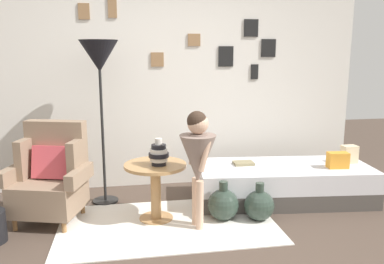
# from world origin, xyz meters

# --- Properties ---
(ground_plane) EXTENTS (12.00, 12.00, 0.00)m
(ground_plane) POSITION_xyz_m (0.00, 0.00, 0.00)
(ground_plane) COLOR #4C3D33
(gallery_wall) EXTENTS (4.80, 0.12, 2.60)m
(gallery_wall) POSITION_xyz_m (0.00, 1.95, 1.30)
(gallery_wall) COLOR silver
(gallery_wall) RESTS_ON ground
(rug) EXTENTS (2.07, 1.20, 0.01)m
(rug) POSITION_xyz_m (-0.14, 0.67, 0.01)
(rug) COLOR silver
(rug) RESTS_ON ground
(armchair) EXTENTS (0.86, 0.74, 0.97)m
(armchair) POSITION_xyz_m (-1.24, 1.00, 0.44)
(armchair) COLOR #9E7042
(armchair) RESTS_ON ground
(daybed) EXTENTS (1.97, 0.98, 0.40)m
(daybed) POSITION_xyz_m (1.22, 1.11, 0.20)
(daybed) COLOR #4C4742
(daybed) RESTS_ON ground
(pillow_head) EXTENTS (0.17, 0.13, 0.20)m
(pillow_head) POSITION_xyz_m (1.99, 1.10, 0.50)
(pillow_head) COLOR beige
(pillow_head) RESTS_ON daybed
(pillow_mid) EXTENTS (0.23, 0.14, 0.17)m
(pillow_mid) POSITION_xyz_m (1.76, 0.93, 0.49)
(pillow_mid) COLOR orange
(pillow_mid) RESTS_ON daybed
(side_table) EXTENTS (0.61, 0.61, 0.57)m
(side_table) POSITION_xyz_m (-0.24, 0.82, 0.41)
(side_table) COLOR tan
(side_table) RESTS_ON ground
(vase_striped) EXTENTS (0.19, 0.19, 0.26)m
(vase_striped) POSITION_xyz_m (-0.20, 0.77, 0.68)
(vase_striped) COLOR black
(vase_striped) RESTS_ON side_table
(floor_lamp) EXTENTS (0.41, 0.41, 1.76)m
(floor_lamp) POSITION_xyz_m (-0.75, 1.40, 1.54)
(floor_lamp) COLOR black
(floor_lamp) RESTS_ON ground
(person_child) EXTENTS (0.34, 0.34, 1.12)m
(person_child) POSITION_xyz_m (0.14, 0.57, 0.72)
(person_child) COLOR #D8AD8E
(person_child) RESTS_ON ground
(book_on_daybed) EXTENTS (0.22, 0.16, 0.03)m
(book_on_daybed) POSITION_xyz_m (0.79, 1.23, 0.42)
(book_on_daybed) COLOR #8C805B
(book_on_daybed) RESTS_ON daybed
(demijohn_near) EXTENTS (0.31, 0.31, 0.40)m
(demijohn_near) POSITION_xyz_m (0.42, 0.70, 0.16)
(demijohn_near) COLOR #2D3D33
(demijohn_near) RESTS_ON ground
(demijohn_far) EXTENTS (0.30, 0.30, 0.38)m
(demijohn_far) POSITION_xyz_m (0.77, 0.63, 0.15)
(demijohn_far) COLOR #2D3D33
(demijohn_far) RESTS_ON ground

